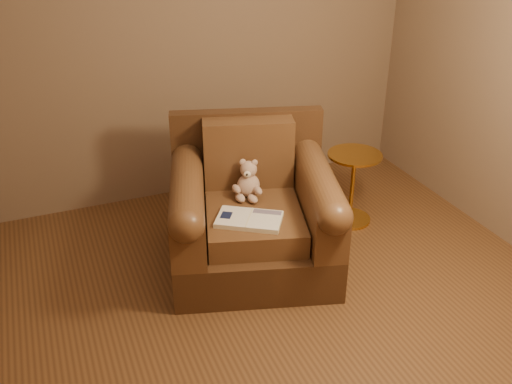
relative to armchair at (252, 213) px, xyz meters
name	(u,v)px	position (x,y,z in m)	size (l,w,h in m)	color
floor	(284,323)	(-0.08, -0.74, -0.39)	(4.00, 4.00, 0.00)	brown
room	(292,53)	(-0.08, -0.74, 1.33)	(4.02, 4.02, 2.71)	#79604A
armchair	(252,213)	(0.00, 0.00, 0.00)	(1.37, 1.33, 1.01)	#432816
teddy_bear	(248,183)	(0.01, 0.10, 0.20)	(0.21, 0.24, 0.28)	tan
guidebook	(249,219)	(-0.12, -0.24, 0.11)	(0.50, 0.45, 0.03)	beige
side_table	(352,185)	(0.95, 0.22, -0.07)	(0.43, 0.43, 0.60)	gold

